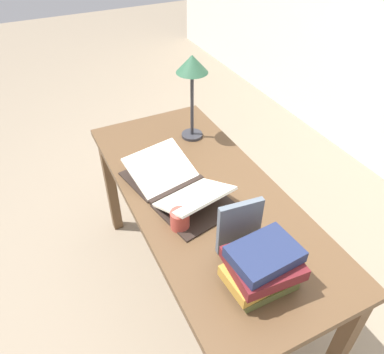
{
  "coord_description": "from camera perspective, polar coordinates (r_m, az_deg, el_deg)",
  "views": [
    {
      "loc": [
        1.15,
        -0.62,
        1.92
      ],
      "look_at": [
        -0.04,
        -0.04,
        0.85
      ],
      "focal_mm": 35.0,
      "sensor_mm": 36.0,
      "label": 1
    }
  ],
  "objects": [
    {
      "name": "ground_plane",
      "position": [
        2.32,
        1.44,
        -16.82
      ],
      "size": [
        12.0,
        12.0,
        0.0
      ],
      "primitive_type": "plane",
      "color": "gray"
    },
    {
      "name": "reading_desk",
      "position": [
        1.81,
        1.78,
        -4.85
      ],
      "size": [
        1.54,
        0.68,
        0.77
      ],
      "color": "brown",
      "rests_on": "ground_plane"
    },
    {
      "name": "book_stack_tall",
      "position": [
        1.36,
        10.66,
        -13.25
      ],
      "size": [
        0.23,
        0.27,
        0.18
      ],
      "color": "brown",
      "rests_on": "reading_desk"
    },
    {
      "name": "book_standing_upright",
      "position": [
        1.43,
        7.21,
        -7.46
      ],
      "size": [
        0.04,
        0.18,
        0.23
      ],
      "rotation": [
        0.0,
        0.0,
        -0.1
      ],
      "color": "slate",
      "rests_on": "reading_desk"
    },
    {
      "name": "reading_lamp",
      "position": [
        1.94,
        0.01,
        15.71
      ],
      "size": [
        0.16,
        0.16,
        0.47
      ],
      "color": "#2D2D33",
      "rests_on": "reading_desk"
    },
    {
      "name": "coffee_mug",
      "position": [
        1.55,
        -1.85,
        -6.46
      ],
      "size": [
        0.1,
        0.08,
        0.08
      ],
      "rotation": [
        0.0,
        0.0,
        2.56
      ],
      "color": "#B74238",
      "rests_on": "reading_desk"
    },
    {
      "name": "open_book",
      "position": [
        1.72,
        -2.32,
        -1.33
      ],
      "size": [
        0.61,
        0.42,
        0.11
      ],
      "rotation": [
        0.0,
        0.0,
        0.21
      ],
      "color": "black",
      "rests_on": "reading_desk"
    }
  ]
}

